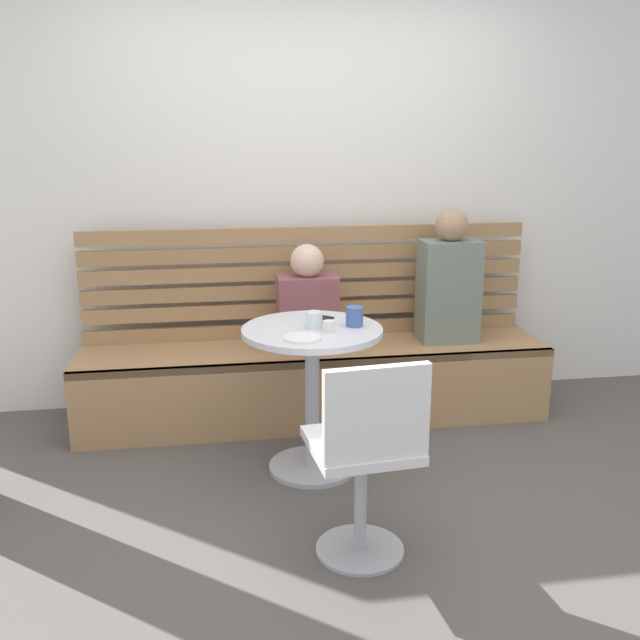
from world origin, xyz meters
name	(u,v)px	position (x,y,z in m)	size (l,w,h in m)	color
ground	(356,525)	(0.00, 0.00, 0.00)	(8.00, 8.00, 0.00)	#514C47
back_wall	(303,165)	(0.00, 1.64, 1.45)	(5.20, 0.10, 2.90)	silver
booth_bench	(315,383)	(0.00, 1.20, 0.22)	(2.70, 0.52, 0.44)	#A87C51
booth_backrest	(309,281)	(0.00, 1.44, 0.78)	(2.65, 0.04, 0.67)	#9A7249
cafe_table	(312,372)	(-0.11, 0.56, 0.52)	(0.68, 0.68, 0.74)	#ADADB2
white_chair	(367,453)	(-0.02, -0.25, 0.46)	(0.44, 0.44, 0.85)	#ADADB2
person_adult	(449,283)	(0.80, 1.22, 0.79)	(0.34, 0.22, 0.78)	slate
person_child_left	(307,303)	(-0.04, 1.21, 0.70)	(0.34, 0.22, 0.60)	brown
cup_glass_short	(314,320)	(-0.10, 0.56, 0.78)	(0.08, 0.08, 0.08)	silver
cup_espresso_small	(329,327)	(-0.04, 0.47, 0.77)	(0.06, 0.06, 0.06)	silver
cup_mug_blue	(354,316)	(0.10, 0.56, 0.79)	(0.08, 0.08, 0.10)	#3D5B9E
plate_small	(302,338)	(-0.18, 0.38, 0.75)	(0.17, 0.17, 0.01)	white
phone_on_table	(321,320)	(-0.05, 0.69, 0.74)	(0.07, 0.14, 0.01)	black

